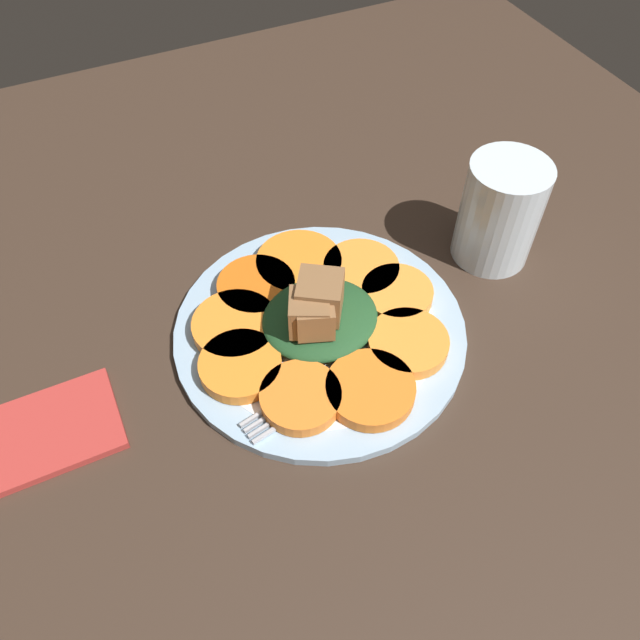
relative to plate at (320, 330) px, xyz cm
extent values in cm
cube|color=#38281E|center=(0.00, 0.00, -1.52)|extent=(120.00, 120.00, 2.00)
cylinder|color=#99B7D1|center=(0.00, 0.00, -0.02)|extent=(28.77, 28.77, 1.00)
cylinder|color=white|center=(0.00, 0.00, 0.03)|extent=(23.02, 23.02, 1.00)
cylinder|color=orange|center=(6.52, -5.86, 1.26)|extent=(7.71, 7.71, 1.37)
cylinder|color=orange|center=(8.63, -0.43, 1.26)|extent=(7.26, 7.26, 1.37)
cylinder|color=orange|center=(6.88, 4.53, 1.26)|extent=(7.93, 7.93, 1.37)
cylinder|color=orange|center=(1.33, 8.04, 1.26)|extent=(9.03, 9.03, 1.37)
cylinder|color=orange|center=(-3.94, 6.92, 1.26)|extent=(7.98, 7.98, 1.37)
cylinder|color=orange|center=(-7.66, 3.08, 1.26)|extent=(8.38, 8.38, 1.37)
cylinder|color=orange|center=(-8.87, -1.54, 1.26)|extent=(7.71, 7.71, 1.37)
cylinder|color=orange|center=(-5.20, -7.01, 1.26)|extent=(7.36, 7.36, 1.37)
cylinder|color=orange|center=(0.80, -8.93, 1.26)|extent=(8.14, 8.14, 1.37)
ellipsoid|color=#1E4723|center=(0.00, 0.00, 1.80)|extent=(11.47, 10.32, 2.44)
cube|color=brown|center=(-1.29, -1.68, 4.74)|extent=(4.41, 4.41, 3.44)
cube|color=brown|center=(0.19, 0.14, 5.08)|extent=(5.71, 5.71, 4.13)
cube|color=brown|center=(-1.63, -1.21, 4.86)|extent=(4.90, 4.90, 3.68)
cube|color=#B2B2B7|center=(1.35, -5.67, 0.78)|extent=(12.24, 3.53, 0.40)
cube|color=#B2B2B7|center=(-5.39, -7.04, 0.78)|extent=(1.92, 2.56, 0.40)
cube|color=#B2B2B7|center=(-8.28, -8.65, 0.78)|extent=(4.80, 1.27, 0.40)
cube|color=#B2B2B7|center=(-8.42, -8.00, 0.78)|extent=(4.80, 1.27, 0.40)
cube|color=#B2B2B7|center=(-8.55, -7.35, 0.78)|extent=(4.80, 1.27, 0.40)
cube|color=#B2B2B7|center=(-8.68, -6.69, 0.78)|extent=(4.80, 1.27, 0.40)
cylinder|color=silver|center=(21.80, 2.38, 5.26)|extent=(8.37, 8.37, 11.56)
cube|color=#B2332D|center=(-27.58, -0.45, -0.12)|extent=(14.50, 8.70, 0.80)
camera|label=1|loc=(-16.09, -34.25, 48.86)|focal=35.00mm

